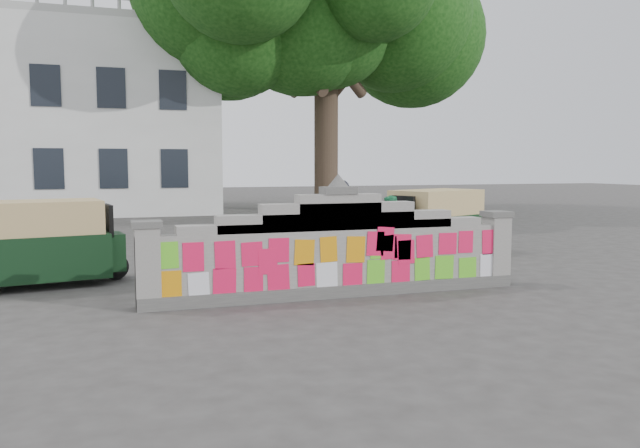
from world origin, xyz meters
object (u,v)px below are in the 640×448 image
object	(u,v)px
rickshaw_right	(434,221)
cyclist_bike	(343,247)
rickshaw_left	(41,242)
pedestrian	(391,228)
cyclist_rider	(343,231)

from	to	relation	value
rickshaw_right	cyclist_bike	bearing A→B (deg)	4.27
cyclist_bike	rickshaw_left	xyz separation A→B (m)	(-5.70, 0.11, 0.32)
pedestrian	rickshaw_left	bearing A→B (deg)	-91.62
cyclist_bike	rickshaw_right	xyz separation A→B (m)	(2.94, 1.52, 0.33)
pedestrian	cyclist_bike	bearing A→B (deg)	-66.35
cyclist_rider	cyclist_bike	bearing A→B (deg)	-0.00
cyclist_rider	rickshaw_left	bearing A→B (deg)	76.49
cyclist_bike	rickshaw_left	world-z (taller)	rickshaw_left
cyclist_bike	cyclist_rider	distance (m)	0.33
cyclist_rider	rickshaw_left	size ratio (longest dim) A/B	0.57
rickshaw_right	pedestrian	bearing A→B (deg)	-1.09
cyclist_rider	rickshaw_right	size ratio (longest dim) A/B	0.56
cyclist_bike	rickshaw_right	distance (m)	3.33
rickshaw_right	rickshaw_left	bearing A→B (deg)	-13.73
cyclist_rider	rickshaw_left	xyz separation A→B (m)	(-5.70, 0.11, -0.01)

